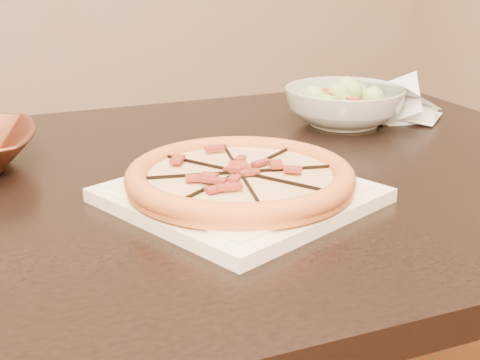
{
  "coord_description": "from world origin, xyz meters",
  "views": [
    {
      "loc": [
        -0.39,
        -1.07,
        1.07
      ],
      "look_at": [
        -0.06,
        -0.32,
        0.78
      ],
      "focal_mm": 50.0,
      "sensor_mm": 36.0,
      "label": 1
    }
  ],
  "objects_px": {
    "salad_bowl": "(344,106)",
    "plate": "(240,194)",
    "pizza": "(240,177)",
    "dining_table": "(157,241)"
  },
  "relations": [
    {
      "from": "salad_bowl",
      "to": "pizza",
      "type": "bearing_deg",
      "value": -139.84
    },
    {
      "from": "plate",
      "to": "dining_table",
      "type": "bearing_deg",
      "value": 120.72
    },
    {
      "from": "pizza",
      "to": "salad_bowl",
      "type": "distance_m",
      "value": 0.44
    },
    {
      "from": "dining_table",
      "to": "pizza",
      "type": "bearing_deg",
      "value": -59.29
    },
    {
      "from": "plate",
      "to": "pizza",
      "type": "relative_size",
      "value": 1.26
    },
    {
      "from": "salad_bowl",
      "to": "plate",
      "type": "bearing_deg",
      "value": -139.84
    },
    {
      "from": "dining_table",
      "to": "pizza",
      "type": "height_order",
      "value": "pizza"
    },
    {
      "from": "dining_table",
      "to": "salad_bowl",
      "type": "relative_size",
      "value": 6.6
    },
    {
      "from": "dining_table",
      "to": "pizza",
      "type": "distance_m",
      "value": 0.2
    },
    {
      "from": "plate",
      "to": "salad_bowl",
      "type": "bearing_deg",
      "value": 40.16
    }
  ]
}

